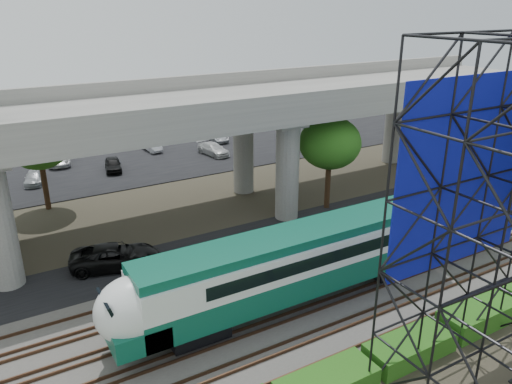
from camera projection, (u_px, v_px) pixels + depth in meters
ground at (257, 347)px, 24.78m from camera, size 140.00×140.00×0.00m
ballast_bed at (238, 324)px, 26.36m from camera, size 90.00×12.00×0.20m
service_road at (178, 258)px, 33.25m from camera, size 90.00×5.00×0.08m
parking_lot at (93, 165)px, 52.22m from camera, size 90.00×18.00×0.08m
harbor_water at (56, 124)px, 70.00m from camera, size 140.00×40.00×0.03m
rail_tracks at (238, 321)px, 26.30m from camera, size 90.00×9.52×0.16m
commuter_train at (334, 250)px, 28.29m from camera, size 29.30×3.06×4.30m
overpass at (126, 124)px, 34.25m from camera, size 80.00×12.00×12.40m
hedge_strip at (327, 384)px, 21.58m from camera, size 34.60×1.80×1.20m
trees at (77, 168)px, 33.66m from camera, size 40.94×16.94×7.69m
suv at (115, 256)px, 31.79m from camera, size 6.10×4.15×1.55m
parked_cars at (107, 158)px, 52.27m from camera, size 37.15×9.71×1.30m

